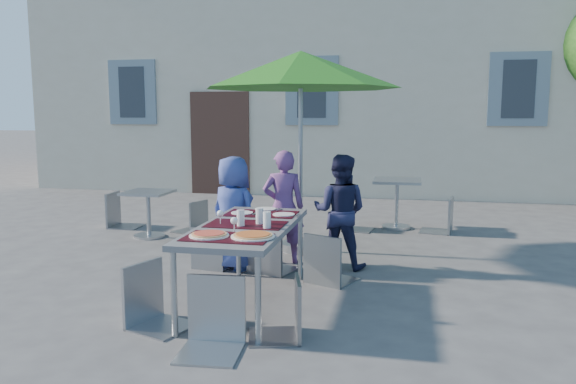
% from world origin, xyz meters
% --- Properties ---
extents(ground, '(90.00, 90.00, 0.00)m').
position_xyz_m(ground, '(0.00, 0.00, 0.00)').
color(ground, '#3F3F41').
rests_on(ground, ground).
extents(dining_table, '(0.80, 1.85, 0.76)m').
position_xyz_m(dining_table, '(0.52, 0.75, 0.70)').
color(dining_table, '#434348').
rests_on(dining_table, ground).
extents(pizza_near_left, '(0.33, 0.33, 0.03)m').
position_xyz_m(pizza_near_left, '(0.37, 0.19, 0.77)').
color(pizza_near_left, white).
rests_on(pizza_near_left, dining_table).
extents(pizza_near_right, '(0.36, 0.36, 0.03)m').
position_xyz_m(pizza_near_right, '(0.73, 0.23, 0.77)').
color(pizza_near_right, white).
rests_on(pizza_near_right, dining_table).
extents(glassware, '(0.53, 0.44, 0.15)m').
position_xyz_m(glassware, '(0.58, 0.66, 0.83)').
color(glassware, silver).
rests_on(glassware, dining_table).
extents(place_settings, '(0.69, 0.49, 0.01)m').
position_xyz_m(place_settings, '(0.54, 1.36, 0.76)').
color(place_settings, white).
rests_on(place_settings, dining_table).
extents(child_0, '(0.74, 0.63, 1.28)m').
position_xyz_m(child_0, '(0.05, 1.86, 0.64)').
color(child_0, '#354693').
rests_on(child_0, ground).
extents(child_1, '(0.55, 0.42, 1.33)m').
position_xyz_m(child_1, '(0.55, 2.23, 0.67)').
color(child_1, '#6D3E7F').
rests_on(child_1, ground).
extents(child_2, '(0.67, 0.44, 1.30)m').
position_xyz_m(child_2, '(1.22, 2.17, 0.65)').
color(child_2, '#1C1E3E').
rests_on(child_2, ground).
extents(chair_0, '(0.46, 0.47, 0.91)m').
position_xyz_m(chair_0, '(-0.20, 1.82, 0.53)').
color(chair_0, gray).
rests_on(chair_0, ground).
extents(chair_1, '(0.58, 0.58, 1.02)m').
position_xyz_m(chair_1, '(0.49, 1.78, 0.60)').
color(chair_1, gray).
rests_on(chair_1, ground).
extents(chair_2, '(0.58, 0.58, 0.99)m').
position_xyz_m(chair_2, '(1.17, 1.52, 0.59)').
color(chair_2, gray).
rests_on(chair_2, ground).
extents(chair_3, '(0.57, 0.56, 1.00)m').
position_xyz_m(chair_3, '(-0.10, 0.08, 0.59)').
color(chair_3, '#93979F').
rests_on(chair_3, ground).
extents(chair_4, '(0.49, 0.49, 0.90)m').
position_xyz_m(chair_4, '(1.04, 0.05, 0.52)').
color(chair_4, slate).
rests_on(chair_4, ground).
extents(chair_5, '(0.48, 0.49, 1.02)m').
position_xyz_m(chair_5, '(0.55, -0.25, 0.60)').
color(chair_5, '#92979D').
rests_on(chair_5, ground).
extents(patio_umbrella, '(2.47, 2.47, 2.51)m').
position_xyz_m(patio_umbrella, '(0.63, 2.85, 2.26)').
color(patio_umbrella, '#B5B9BE').
rests_on(patio_umbrella, ground).
extents(cafe_table_0, '(0.62, 0.62, 0.66)m').
position_xyz_m(cafe_table_0, '(-1.62, 3.17, 0.42)').
color(cafe_table_0, '#B5B9BE').
rests_on(cafe_table_0, ground).
extents(bg_chair_l_0, '(0.47, 0.47, 1.02)m').
position_xyz_m(bg_chair_l_0, '(-2.39, 3.76, 0.60)').
color(bg_chair_l_0, gray).
rests_on(bg_chair_l_0, ground).
extents(bg_chair_r_0, '(0.51, 0.51, 0.90)m').
position_xyz_m(bg_chair_r_0, '(-1.11, 3.60, 0.53)').
color(bg_chair_r_0, gray).
rests_on(bg_chair_r_0, ground).
extents(cafe_table_1, '(0.70, 0.70, 0.75)m').
position_xyz_m(cafe_table_1, '(1.81, 4.53, 0.52)').
color(cafe_table_1, '#B5B9BE').
rests_on(cafe_table_1, ground).
extents(bg_chair_l_1, '(0.48, 0.48, 0.94)m').
position_xyz_m(bg_chair_l_1, '(1.16, 4.28, 0.55)').
color(bg_chair_l_1, gray).
rests_on(bg_chair_l_1, ground).
extents(bg_chair_r_1, '(0.51, 0.51, 0.99)m').
position_xyz_m(bg_chair_r_1, '(2.50, 4.35, 0.58)').
color(bg_chair_r_1, gray).
rests_on(bg_chair_r_1, ground).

